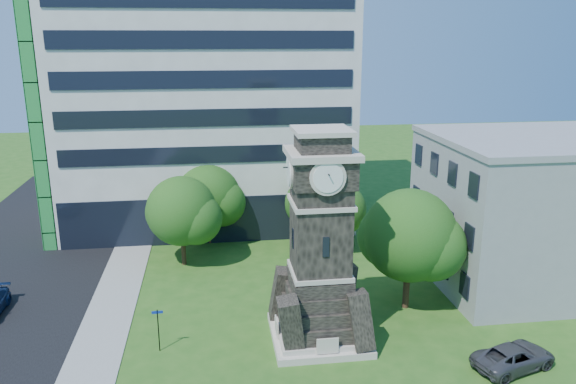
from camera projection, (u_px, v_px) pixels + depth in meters
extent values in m
plane|color=#275718|center=(271.00, 361.00, 30.24)|extent=(160.00, 160.00, 0.00)
cube|color=gray|center=(105.00, 326.00, 33.74)|extent=(3.00, 70.00, 0.06)
cube|color=beige|center=(319.00, 334.00, 32.49)|extent=(5.40, 5.40, 0.40)
cube|color=beige|center=(319.00, 329.00, 32.39)|extent=(4.80, 4.80, 0.30)
cube|color=black|center=(321.00, 220.00, 30.61)|extent=(3.00, 3.00, 6.40)
cube|color=beige|center=(320.00, 271.00, 31.41)|extent=(3.25, 3.25, 0.25)
cube|color=beige|center=(321.00, 202.00, 30.34)|extent=(3.25, 3.25, 0.25)
cube|color=black|center=(326.00, 247.00, 29.43)|extent=(0.35, 0.08, 1.10)
cube|color=black|center=(321.00, 170.00, 29.86)|extent=(3.30, 3.30, 1.60)
cube|color=beige|center=(322.00, 153.00, 29.62)|extent=(3.70, 3.70, 0.35)
cylinder|color=white|center=(328.00, 178.00, 28.17)|extent=(1.56, 0.06, 1.56)
cylinder|color=white|center=(289.00, 171.00, 29.62)|extent=(0.06, 1.56, 1.56)
cube|color=black|center=(322.00, 142.00, 29.46)|extent=(2.60, 2.60, 0.90)
cube|color=beige|center=(322.00, 131.00, 29.30)|extent=(3.00, 3.00, 0.25)
cube|color=white|center=(206.00, 69.00, 50.89)|extent=(25.00, 15.00, 28.00)
cube|color=black|center=(211.00, 219.00, 47.24)|extent=(24.50, 0.80, 4.00)
cube|color=#919496|center=(542.00, 212.00, 39.18)|extent=(15.00, 12.00, 10.00)
cube|color=#919496|center=(552.00, 139.00, 37.78)|extent=(15.20, 12.20, 0.40)
imported|color=#454449|center=(514.00, 357.00, 29.42)|extent=(5.04, 3.41, 1.28)
cylinder|color=black|center=(159.00, 330.00, 30.85)|extent=(0.06, 0.06, 2.50)
cube|color=#0D1094|center=(157.00, 312.00, 30.56)|extent=(0.60, 0.04, 0.15)
cylinder|color=#332114|center=(184.00, 249.00, 42.65)|extent=(0.34, 0.34, 2.50)
sphere|color=#20621D|center=(181.00, 211.00, 41.83)|extent=(5.24, 5.24, 5.24)
sphere|color=#20621D|center=(196.00, 219.00, 41.60)|extent=(3.93, 3.93, 3.93)
sphere|color=#20621D|center=(170.00, 212.00, 42.41)|extent=(3.67, 3.67, 3.67)
cylinder|color=#332114|center=(210.00, 229.00, 47.21)|extent=(0.37, 0.37, 2.39)
sphere|color=#245619|center=(208.00, 196.00, 46.43)|extent=(5.32, 5.32, 5.32)
sphere|color=#245619|center=(222.00, 203.00, 46.18)|extent=(3.99, 3.99, 3.99)
sphere|color=#245619|center=(197.00, 197.00, 47.01)|extent=(3.72, 3.72, 3.72)
cylinder|color=#332114|center=(323.00, 236.00, 45.74)|extent=(0.40, 0.40, 2.33)
sphere|color=#31691F|center=(323.00, 202.00, 44.98)|extent=(5.78, 5.78, 5.78)
sphere|color=#31691F|center=(339.00, 209.00, 44.70)|extent=(4.33, 4.33, 4.33)
sphere|color=#31691F|center=(309.00, 203.00, 45.61)|extent=(4.05, 4.05, 4.05)
cylinder|color=#332114|center=(406.00, 287.00, 35.83)|extent=(0.41, 0.41, 2.86)
sphere|color=#1E5719|center=(410.00, 235.00, 34.89)|extent=(5.86, 5.86, 5.86)
sphere|color=#1E5719|center=(430.00, 246.00, 34.64)|extent=(4.39, 4.39, 4.39)
sphere|color=#1E5719|center=(390.00, 237.00, 35.54)|extent=(4.10, 4.10, 4.10)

